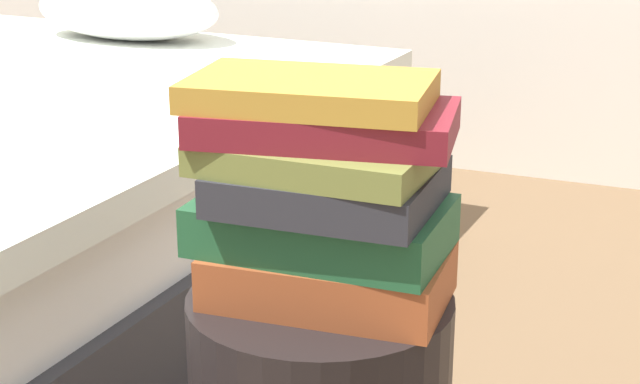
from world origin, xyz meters
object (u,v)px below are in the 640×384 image
at_px(book_ochre, 309,92).
at_px(book_charcoal, 329,186).
at_px(book_rust, 328,276).
at_px(book_forest, 319,225).
at_px(book_maroon, 326,122).
at_px(book_olive, 315,155).

bearing_deg(book_ochre, book_charcoal, 4.14).
bearing_deg(book_rust, book_ochre, 178.06).
bearing_deg(book_ochre, book_rust, -5.85).
distance_m(book_forest, book_ochre, 0.16).
relative_size(book_rust, book_maroon, 0.95).
bearing_deg(book_rust, book_forest, 147.56).
bearing_deg(book_olive, book_maroon, 59.76).
xyz_separation_m(book_rust, book_maroon, (-0.00, 0.00, 0.19)).
height_order(book_forest, book_olive, book_olive).
relative_size(book_olive, book_maroon, 0.89).
bearing_deg(book_forest, book_olive, -86.28).
xyz_separation_m(book_rust, book_olive, (-0.01, -0.01, 0.15)).
relative_size(book_forest, book_olive, 1.12).
relative_size(book_charcoal, book_ochre, 0.90).
height_order(book_rust, book_ochre, book_ochre).
bearing_deg(book_forest, book_maroon, -22.47).
bearing_deg(book_olive, book_rust, 37.51).
xyz_separation_m(book_olive, book_ochre, (-0.01, 0.01, 0.07)).
xyz_separation_m(book_forest, book_maroon, (0.01, -0.00, 0.13)).
distance_m(book_forest, book_maroon, 0.13).
xyz_separation_m(book_olive, book_maroon, (0.01, 0.01, 0.04)).
height_order(book_rust, book_forest, book_forest).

